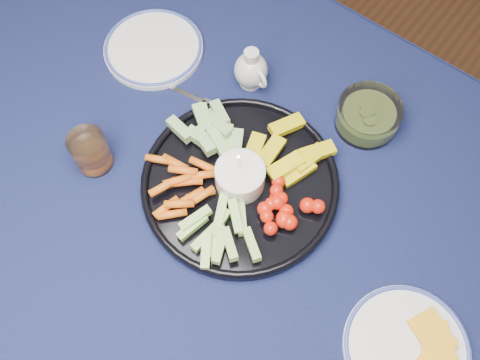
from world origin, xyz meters
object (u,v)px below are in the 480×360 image
Objects in this scene: dining_table at (272,256)px; creamer_pitcher at (251,70)px; cheese_plate at (407,348)px; pickle_bowl at (368,116)px; side_plate_extra at (153,48)px; crudite_platter at (239,180)px; juice_tumbler at (91,153)px.

creamer_pitcher reaches higher than dining_table.
cheese_plate is at bearing -27.03° from creamer_pitcher.
side_plate_extra is (-0.44, -0.12, -0.02)m from pickle_bowl.
cheese_plate is 0.98× the size of side_plate_extra.
cheese_plate is at bearing -9.50° from crudite_platter.
crudite_platter reaches higher than cheese_plate.
dining_table is at bearing 12.78° from juice_tumbler.
creamer_pitcher reaches higher than cheese_plate.
creamer_pitcher reaches higher than juice_tumbler.
juice_tumbler reaches higher than cheese_plate.
pickle_bowl reaches higher than dining_table.
cheese_plate is at bearing -3.89° from dining_table.
side_plate_extra is (-0.09, 0.26, -0.03)m from juice_tumbler.
creamer_pitcher is at bearing 122.22° from crudite_platter.
crudite_platter reaches higher than side_plate_extra.
juice_tumbler is 0.28m from side_plate_extra.
creamer_pitcher is at bearing 15.96° from side_plate_extra.
cheese_plate is (0.28, -0.32, -0.01)m from pickle_bowl.
creamer_pitcher is (-0.12, 0.20, 0.02)m from crudite_platter.
crudite_platter is 0.36m from side_plate_extra.
crudite_platter is 0.23m from creamer_pitcher.
pickle_bowl is 0.59× the size of side_plate_extra.
cheese_plate is (0.39, -0.06, -0.01)m from crudite_platter.
pickle_bowl is 0.46m from side_plate_extra.
pickle_bowl reaches higher than side_plate_extra.
crudite_platter is at bearing 170.50° from cheese_plate.
dining_table is 13.73× the size of pickle_bowl.
juice_tumbler reaches higher than side_plate_extra.
creamer_pitcher is 0.24m from pickle_bowl.
creamer_pitcher is 0.76× the size of pickle_bowl.
pickle_bowl is 0.60× the size of cheese_plate.
creamer_pitcher is at bearing 152.97° from cheese_plate.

